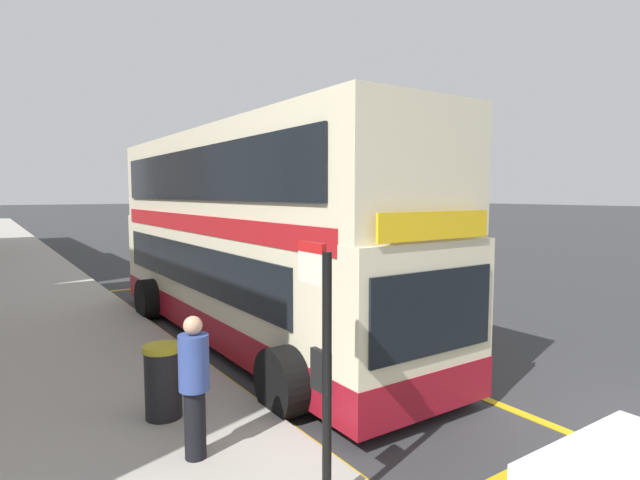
{
  "coord_description": "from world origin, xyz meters",
  "views": [
    {
      "loc": [
        -7.24,
        -2.06,
        3.12
      ],
      "look_at": [
        -0.56,
        7.79,
        2.03
      ],
      "focal_mm": 28.4,
      "sensor_mm": 36.0,
      "label": 1
    }
  ],
  "objects_px": {
    "bus_stop_sign": "(322,350)",
    "litter_bin": "(163,381)",
    "pedestrian_waiting_near_sign": "(194,382)",
    "double_decker_bus": "(249,243)",
    "parked_car_teal_distant": "(237,235)"
  },
  "relations": [
    {
      "from": "parked_car_teal_distant",
      "to": "bus_stop_sign",
      "type": "bearing_deg",
      "value": -111.61
    },
    {
      "from": "parked_car_teal_distant",
      "to": "litter_bin",
      "type": "distance_m",
      "value": 22.02
    },
    {
      "from": "pedestrian_waiting_near_sign",
      "to": "litter_bin",
      "type": "distance_m",
      "value": 1.31
    },
    {
      "from": "bus_stop_sign",
      "to": "litter_bin",
      "type": "distance_m",
      "value": 3.0
    },
    {
      "from": "double_decker_bus",
      "to": "bus_stop_sign",
      "type": "height_order",
      "value": "double_decker_bus"
    },
    {
      "from": "double_decker_bus",
      "to": "litter_bin",
      "type": "relative_size",
      "value": 10.83
    },
    {
      "from": "bus_stop_sign",
      "to": "litter_bin",
      "type": "height_order",
      "value": "bus_stop_sign"
    },
    {
      "from": "double_decker_bus",
      "to": "litter_bin",
      "type": "bearing_deg",
      "value": -131.92
    },
    {
      "from": "bus_stop_sign",
      "to": "pedestrian_waiting_near_sign",
      "type": "height_order",
      "value": "bus_stop_sign"
    },
    {
      "from": "pedestrian_waiting_near_sign",
      "to": "bus_stop_sign",
      "type": "bearing_deg",
      "value": -64.19
    },
    {
      "from": "parked_car_teal_distant",
      "to": "pedestrian_waiting_near_sign",
      "type": "xyz_separation_m",
      "value": [
        -10.16,
        -20.8,
        0.22
      ]
    },
    {
      "from": "double_decker_bus",
      "to": "pedestrian_waiting_near_sign",
      "type": "height_order",
      "value": "double_decker_bus"
    },
    {
      "from": "parked_car_teal_distant",
      "to": "litter_bin",
      "type": "xyz_separation_m",
      "value": [
        -10.13,
        -19.55,
        -0.17
      ]
    },
    {
      "from": "pedestrian_waiting_near_sign",
      "to": "double_decker_bus",
      "type": "bearing_deg",
      "value": 57.0
    },
    {
      "from": "pedestrian_waiting_near_sign",
      "to": "litter_bin",
      "type": "height_order",
      "value": "pedestrian_waiting_near_sign"
    }
  ]
}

